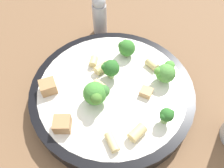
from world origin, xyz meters
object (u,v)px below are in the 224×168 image
at_px(broccoli_floret_3, 96,93).
at_px(rigatoni_0, 152,64).
at_px(rigatoni_3, 102,68).
at_px(rigatoni_1, 137,133).
at_px(rigatoni_2, 94,61).
at_px(chicken_chunk_2, 48,87).
at_px(broccoli_floret_1, 126,48).
at_px(broccoli_floret_2, 111,68).
at_px(broccoli_floret_0, 167,115).
at_px(chicken_chunk_0, 62,124).
at_px(pepper_shaker, 100,15).
at_px(broccoli_floret_4, 165,72).
at_px(rigatoni_5, 112,142).
at_px(chicken_chunk_1, 146,92).
at_px(pasta_bowl, 112,92).
at_px(rigatoni_4, 100,86).

relative_size(broccoli_floret_3, rigatoni_0, 1.78).
bearing_deg(rigatoni_3, rigatoni_1, 142.59).
distance_m(rigatoni_2, chicken_chunk_2, 0.10).
distance_m(broccoli_floret_1, broccoli_floret_2, 0.06).
distance_m(broccoli_floret_0, rigatoni_0, 0.12).
relative_size(chicken_chunk_0, pepper_shaker, 0.27).
height_order(broccoli_floret_0, rigatoni_1, broccoli_floret_0).
distance_m(broccoli_floret_2, pepper_shaker, 0.17).
height_order(broccoli_floret_0, broccoli_floret_4, broccoli_floret_4).
height_order(rigatoni_5, pepper_shaker, pepper_shaker).
xyz_separation_m(broccoli_floret_4, rigatoni_1, (-0.00, 0.12, -0.01)).
xyz_separation_m(rigatoni_0, rigatoni_1, (-0.03, 0.14, 0.00)).
bearing_deg(chicken_chunk_1, rigatoni_1, 103.53).
bearing_deg(pepper_shaker, chicken_chunk_2, 95.96).
xyz_separation_m(broccoli_floret_0, rigatoni_1, (0.03, 0.04, -0.01)).
height_order(broccoli_floret_3, rigatoni_0, broccoli_floret_3).
bearing_deg(broccoli_floret_3, broccoli_floret_1, -87.44).
relative_size(rigatoni_3, pepper_shaker, 0.30).
bearing_deg(chicken_chunk_1, pasta_bowl, 15.40).
height_order(rigatoni_3, rigatoni_5, rigatoni_3).
bearing_deg(broccoli_floret_0, broccoli_floret_1, -40.30).
distance_m(broccoli_floret_3, rigatoni_0, 0.13).
relative_size(rigatoni_1, rigatoni_4, 1.24).
xyz_separation_m(pasta_bowl, chicken_chunk_0, (0.03, 0.11, 0.02)).
xyz_separation_m(broccoli_floret_4, chicken_chunk_0, (0.11, 0.16, -0.01)).
relative_size(broccoli_floret_2, broccoli_floret_3, 0.91).
bearing_deg(rigatoni_5, rigatoni_0, -87.33).
bearing_deg(chicken_chunk_2, rigatoni_5, 167.40).
distance_m(rigatoni_0, chicken_chunk_2, 0.20).
height_order(rigatoni_0, rigatoni_4, rigatoni_4).
height_order(broccoli_floret_3, rigatoni_2, broccoli_floret_3).
distance_m(broccoli_floret_1, chicken_chunk_0, 0.19).
distance_m(chicken_chunk_0, pepper_shaker, 0.27).
bearing_deg(pepper_shaker, rigatoni_5, 124.36).
distance_m(broccoli_floret_1, rigatoni_4, 0.10).
bearing_deg(rigatoni_3, pepper_shaker, -57.52).
bearing_deg(broccoli_floret_3, chicken_chunk_1, -141.18).
xyz_separation_m(rigatoni_4, chicken_chunk_0, (0.01, 0.09, 0.00)).
bearing_deg(broccoli_floret_3, rigatoni_0, -113.80).
relative_size(broccoli_floret_0, pepper_shaker, 0.33).
relative_size(broccoli_floret_0, broccoli_floret_2, 0.83).
bearing_deg(broccoli_floret_3, pasta_bowl, -103.55).
bearing_deg(rigatoni_1, rigatoni_5, 49.17).
bearing_deg(pepper_shaker, chicken_chunk_0, 108.50).
xyz_separation_m(rigatoni_0, rigatoni_3, (0.08, 0.05, 0.00)).
bearing_deg(rigatoni_0, broccoli_floret_0, 123.11).
height_order(pasta_bowl, pepper_shaker, pepper_shaker).
bearing_deg(pasta_bowl, chicken_chunk_0, 73.93).
distance_m(broccoli_floret_2, broccoli_floret_4, 0.10).
bearing_deg(rigatoni_0, pepper_shaker, -24.70).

